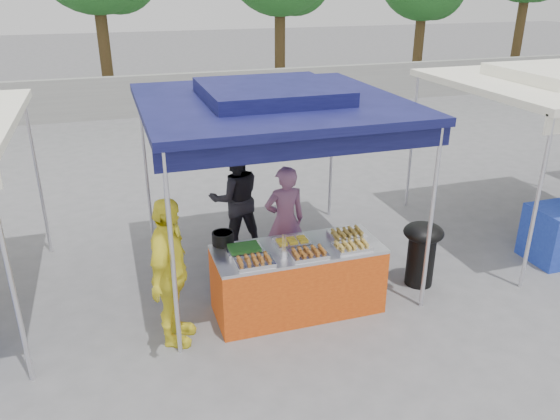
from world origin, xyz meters
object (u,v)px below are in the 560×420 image
object	(u,v)px
vendor_table	(298,279)
vendor_woman	(285,221)
customer_person	(170,273)
helper_man	(236,198)
cooking_pot	(223,238)
wok_burner	(422,249)

from	to	relation	value
vendor_table	vendor_woman	xyz separation A→B (m)	(0.15, 0.95, 0.35)
vendor_woman	customer_person	bearing A→B (deg)	33.52
helper_man	customer_person	bearing A→B (deg)	58.11
cooking_pot	helper_man	size ratio (longest dim) A/B	0.16
wok_burner	helper_man	distance (m)	2.73
cooking_pot	wok_burner	world-z (taller)	cooking_pot
vendor_woman	customer_person	xyz separation A→B (m)	(-1.67, -1.12, 0.09)
vendor_table	cooking_pot	world-z (taller)	cooking_pot
customer_person	cooking_pot	bearing A→B (deg)	-30.41
vendor_table	cooking_pot	bearing A→B (deg)	156.01
vendor_table	wok_burner	bearing A→B (deg)	3.09
helper_man	wok_burner	bearing A→B (deg)	138.48
vendor_table	customer_person	bearing A→B (deg)	-173.75
cooking_pot	customer_person	size ratio (longest dim) A/B	0.15
wok_burner	customer_person	bearing A→B (deg)	174.34
helper_man	cooking_pot	bearing A→B (deg)	70.08
cooking_pot	helper_man	distance (m)	1.58
wok_burner	customer_person	distance (m)	3.30
vendor_table	wok_burner	distance (m)	1.76
vendor_table	vendor_woman	world-z (taller)	vendor_woman
vendor_table	wok_burner	xyz separation A→B (m)	(1.75, 0.09, 0.09)
cooking_pot	customer_person	xyz separation A→B (m)	(-0.70, -0.53, -0.07)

